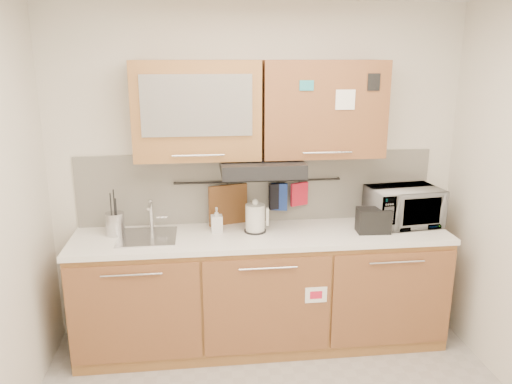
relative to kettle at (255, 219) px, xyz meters
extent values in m
plane|color=silver|center=(0.05, 0.26, 0.28)|extent=(3.20, 0.00, 3.20)
cube|color=#A6723B|center=(0.05, -0.04, -0.58)|extent=(2.80, 0.60, 0.88)
cube|color=black|center=(0.05, -0.04, -0.97)|extent=(2.80, 0.54, 0.10)
cube|color=brown|center=(-0.89, -0.35, -0.55)|extent=(0.91, 0.02, 0.74)
cylinder|color=silver|center=(-0.89, -0.37, -0.24)|extent=(0.41, 0.01, 0.01)
cube|color=brown|center=(0.05, -0.35, -0.55)|extent=(0.91, 0.02, 0.74)
cylinder|color=silver|center=(0.05, -0.37, -0.24)|extent=(0.41, 0.01, 0.01)
cube|color=brown|center=(0.98, -0.35, -0.55)|extent=(0.91, 0.02, 0.74)
cylinder|color=silver|center=(0.98, -0.37, -0.24)|extent=(0.41, 0.01, 0.01)
cube|color=white|center=(0.05, -0.05, -0.12)|extent=(2.82, 0.62, 0.04)
cube|color=silver|center=(0.05, 0.25, 0.18)|extent=(2.80, 0.02, 0.56)
cube|color=#A6723B|center=(-0.41, 0.09, 0.81)|extent=(0.90, 0.35, 0.70)
cube|color=silver|center=(-0.41, -0.10, 0.86)|extent=(0.76, 0.02, 0.42)
cube|color=brown|center=(0.51, 0.09, 0.81)|extent=(0.90, 0.35, 0.70)
cube|color=white|center=(0.63, -0.09, 0.89)|extent=(0.14, 0.00, 0.14)
cube|color=black|center=(0.05, 0.01, 0.40)|extent=(0.60, 0.46, 0.10)
cube|color=silver|center=(-0.80, -0.04, -0.11)|extent=(0.42, 0.40, 0.03)
cylinder|color=silver|center=(-0.78, 0.12, 0.02)|extent=(0.03, 0.03, 0.24)
cylinder|color=silver|center=(-0.78, 0.04, 0.12)|extent=(0.02, 0.18, 0.02)
cylinder|color=black|center=(0.05, 0.21, 0.24)|extent=(1.30, 0.02, 0.02)
cylinder|color=#B1B1B6|center=(-1.04, 0.05, -0.02)|extent=(0.17, 0.17, 0.17)
cylinder|color=black|center=(-1.06, 0.06, 0.06)|extent=(0.01, 0.01, 0.32)
cylinder|color=black|center=(-1.02, 0.03, 0.04)|extent=(0.01, 0.01, 0.29)
cylinder|color=black|center=(-1.04, 0.07, 0.07)|extent=(0.01, 0.01, 0.34)
cylinder|color=black|center=(-1.06, 0.03, 0.02)|extent=(0.01, 0.01, 0.25)
cylinder|color=silver|center=(0.00, 0.00, 0.00)|extent=(0.15, 0.15, 0.21)
sphere|color=silver|center=(0.00, 0.00, 0.13)|extent=(0.05, 0.05, 0.05)
cube|color=silver|center=(0.09, 0.00, 0.01)|extent=(0.02, 0.03, 0.14)
cylinder|color=black|center=(0.00, 0.00, -0.09)|extent=(0.17, 0.17, 0.01)
cube|color=black|center=(0.88, -0.11, -0.01)|extent=(0.25, 0.16, 0.18)
cube|color=black|center=(0.84, -0.11, 0.07)|extent=(0.07, 0.11, 0.01)
cube|color=black|center=(0.93, -0.12, 0.07)|extent=(0.07, 0.11, 0.01)
imported|color=#999999|center=(1.17, 0.03, 0.05)|extent=(0.58, 0.42, 0.30)
imported|color=#999999|center=(-0.29, 0.03, -0.01)|extent=(0.09, 0.09, 0.19)
cube|color=brown|center=(-0.19, 0.20, 0.03)|extent=(0.31, 0.11, 0.39)
cube|color=#213C98|center=(0.21, 0.20, 0.11)|extent=(0.13, 0.06, 0.22)
cube|color=black|center=(0.20, 0.20, 0.12)|extent=(0.14, 0.07, 0.21)
cube|color=red|center=(0.37, 0.20, 0.13)|extent=(0.15, 0.08, 0.18)
camera|label=1|loc=(-0.41, -3.55, 1.19)|focal=35.00mm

